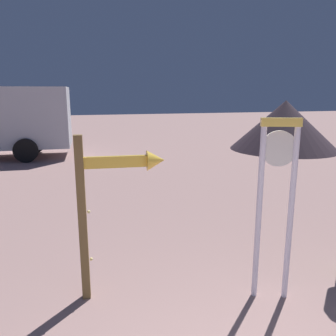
{
  "coord_description": "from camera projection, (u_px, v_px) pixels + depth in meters",
  "views": [
    {
      "loc": [
        -1.18,
        -1.5,
        2.57
      ],
      "look_at": [
        0.45,
        4.45,
        1.2
      ],
      "focal_mm": 36.23,
      "sensor_mm": 36.0,
      "label": 1
    }
  ],
  "objects": [
    {
      "name": "standing_clock",
      "position": [
        276.0,
        191.0,
        4.1
      ],
      "size": [
        0.46,
        0.24,
        2.29
      ],
      "color": "white",
      "rests_on": "ground_plane"
    },
    {
      "name": "arrow_sign",
      "position": [
        112.0,
        191.0,
        4.13
      ],
      "size": [
        1.08,
        0.27,
        2.1
      ],
      "color": "brown",
      "rests_on": "ground_plane"
    },
    {
      "name": "dome_tent",
      "position": [
        284.0,
        125.0,
        15.51
      ],
      "size": [
        4.84,
        4.84,
        2.25
      ],
      "color": "#2F232B",
      "rests_on": "ground_plane"
    }
  ]
}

